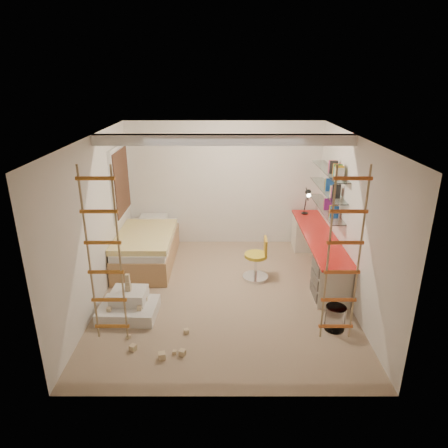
{
  "coord_description": "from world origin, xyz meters",
  "views": [
    {
      "loc": [
        0.0,
        -5.83,
        3.45
      ],
      "look_at": [
        0.0,
        0.3,
        1.15
      ],
      "focal_mm": 32.0,
      "sensor_mm": 36.0,
      "label": 1
    }
  ],
  "objects_px": {
    "desk": "(317,251)",
    "bed": "(147,247)",
    "swivel_chair": "(257,264)",
    "play_platform": "(129,306)"
  },
  "relations": [
    {
      "from": "desk",
      "to": "bed",
      "type": "height_order",
      "value": "desk"
    },
    {
      "from": "desk",
      "to": "swivel_chair",
      "type": "relative_size",
      "value": 3.6
    },
    {
      "from": "play_platform",
      "to": "bed",
      "type": "bearing_deg",
      "value": 90.98
    },
    {
      "from": "bed",
      "to": "swivel_chair",
      "type": "relative_size",
      "value": 2.57
    },
    {
      "from": "swivel_chair",
      "to": "bed",
      "type": "bearing_deg",
      "value": 162.59
    },
    {
      "from": "play_platform",
      "to": "desk",
      "type": "bearing_deg",
      "value": 24.58
    },
    {
      "from": "desk",
      "to": "play_platform",
      "type": "xyz_separation_m",
      "value": [
        -3.17,
        -1.45,
        -0.26
      ]
    },
    {
      "from": "swivel_chair",
      "to": "play_platform",
      "type": "height_order",
      "value": "swivel_chair"
    },
    {
      "from": "swivel_chair",
      "to": "play_platform",
      "type": "xyz_separation_m",
      "value": [
        -2.04,
        -1.16,
        -0.14
      ]
    },
    {
      "from": "desk",
      "to": "play_platform",
      "type": "relative_size",
      "value": 3.18
    }
  ]
}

